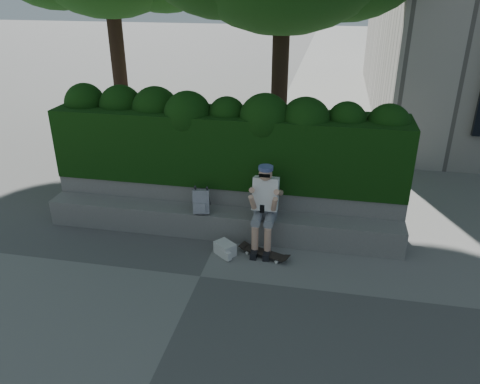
% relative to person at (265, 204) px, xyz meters
% --- Properties ---
extents(ground, '(80.00, 80.00, 0.00)m').
position_rel_person_xyz_m(ground, '(-0.79, -1.07, -0.75)').
color(ground, slate).
rests_on(ground, ground).
extents(bench_ledge, '(6.00, 0.45, 0.45)m').
position_rel_person_xyz_m(bench_ledge, '(-0.79, 0.18, -0.53)').
color(bench_ledge, gray).
rests_on(bench_ledge, ground).
extents(planter_wall, '(6.00, 0.50, 0.75)m').
position_rel_person_xyz_m(planter_wall, '(-0.79, 0.66, -0.38)').
color(planter_wall, gray).
rests_on(planter_wall, ground).
extents(hedge, '(6.00, 1.00, 1.20)m').
position_rel_person_xyz_m(hedge, '(-0.79, 0.88, 0.60)').
color(hedge, black).
rests_on(hedge, planter_wall).
extents(person, '(0.40, 0.76, 1.38)m').
position_rel_person_xyz_m(person, '(0.00, 0.00, 0.00)').
color(person, gray).
rests_on(person, ground).
extents(skateboard, '(0.76, 0.42, 0.08)m').
position_rel_person_xyz_m(skateboard, '(0.05, -0.35, -0.69)').
color(skateboard, black).
rests_on(skateboard, ground).
extents(backpack_plaid, '(0.29, 0.20, 0.39)m').
position_rel_person_xyz_m(backpack_plaid, '(-1.07, 0.08, -0.11)').
color(backpack_plaid, '#B9B8BD').
rests_on(backpack_plaid, bench_ledge).
extents(backpack_ground, '(0.39, 0.37, 0.21)m').
position_rel_person_xyz_m(backpack_ground, '(-0.56, -0.41, -0.65)').
color(backpack_ground, beige).
rests_on(backpack_ground, ground).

